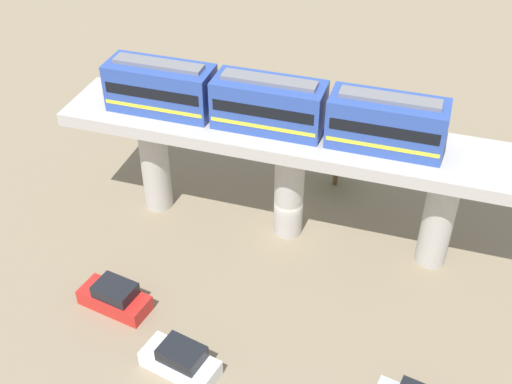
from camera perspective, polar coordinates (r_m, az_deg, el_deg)
The scene contains 6 objects.
ground_plane at distance 43.66m, azimuth 2.79°, elevation -3.35°, with size 120.00×120.00×0.00m, color #84755B.
viaduct at distance 40.03m, azimuth 3.04°, elevation 3.08°, with size 5.20×28.85×7.87m.
train at distance 38.50m, azimuth 1.13°, elevation 7.71°, with size 2.64×20.50×3.24m.
parked_car_white at distance 35.44m, azimuth -6.65°, elevation -14.54°, with size 2.65×4.49×1.76m.
parked_car_red at distance 39.03m, azimuth -12.31°, elevation -9.05°, with size 2.49×4.45×1.76m.
tree_near_viaduct at distance 46.18m, azimuth 7.23°, elevation 3.83°, with size 3.41×3.41×4.86m.
Camera 1 is at (32.05, 7.92, 28.57)m, focal length 45.47 mm.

